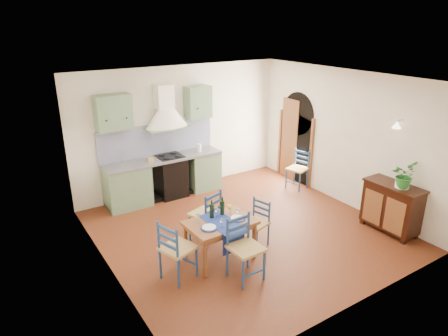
{
  "coord_description": "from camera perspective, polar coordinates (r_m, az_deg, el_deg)",
  "views": [
    {
      "loc": [
        -3.89,
        -5.32,
        3.73
      ],
      "look_at": [
        -0.27,
        0.3,
        1.21
      ],
      "focal_mm": 32.0,
      "sensor_mm": 36.0,
      "label": 1
    }
  ],
  "objects": [
    {
      "name": "floor",
      "position": [
        7.58,
        2.97,
        -8.91
      ],
      "size": [
        5.0,
        5.0,
        0.0
      ],
      "primitive_type": "plane",
      "color": "#4D2310",
      "rests_on": "ground"
    },
    {
      "name": "back_wall",
      "position": [
        8.77,
        -8.18,
        2.61
      ],
      "size": [
        5.0,
        0.96,
        2.8
      ],
      "color": "beige",
      "rests_on": "ground"
    },
    {
      "name": "right_wall",
      "position": [
        8.83,
        15.38,
        4.14
      ],
      "size": [
        0.26,
        5.0,
        2.8
      ],
      "color": "beige",
      "rests_on": "ground"
    },
    {
      "name": "left_wall",
      "position": [
        5.98,
        -16.69,
        -3.27
      ],
      "size": [
        0.04,
        5.0,
        2.8
      ],
      "primitive_type": "cube",
      "color": "beige",
      "rests_on": "ground"
    },
    {
      "name": "ceiling",
      "position": [
        6.66,
        3.42,
        12.59
      ],
      "size": [
        5.0,
        5.0,
        0.01
      ],
      "primitive_type": "cube",
      "color": "silver",
      "rests_on": "back_wall"
    },
    {
      "name": "dining_table",
      "position": [
        6.47,
        -0.48,
        -8.25
      ],
      "size": [
        1.1,
        0.83,
        1.0
      ],
      "color": "brown",
      "rests_on": "ground"
    },
    {
      "name": "chair_near",
      "position": [
        6.09,
        2.95,
        -11.31
      ],
      "size": [
        0.48,
        0.48,
        0.99
      ],
      "color": "navy",
      "rests_on": "ground"
    },
    {
      "name": "chair_far",
      "position": [
        7.03,
        -2.51,
        -6.72
      ],
      "size": [
        0.57,
        0.57,
        0.97
      ],
      "color": "navy",
      "rests_on": "ground"
    },
    {
      "name": "chair_left",
      "position": [
        6.1,
        -6.85,
        -11.48
      ],
      "size": [
        0.57,
        0.57,
        0.97
      ],
      "color": "navy",
      "rests_on": "ground"
    },
    {
      "name": "chair_right",
      "position": [
        6.95,
        4.63,
        -7.82
      ],
      "size": [
        0.48,
        0.48,
        0.83
      ],
      "color": "navy",
      "rests_on": "ground"
    },
    {
      "name": "chair_spare",
      "position": [
        9.39,
        10.55,
        -0.12
      ],
      "size": [
        0.52,
        0.52,
        0.89
      ],
      "color": "navy",
      "rests_on": "ground"
    },
    {
      "name": "sideboard",
      "position": [
        7.95,
        22.81,
        -5.01
      ],
      "size": [
        0.5,
        1.05,
        0.94
      ],
      "color": "black",
      "rests_on": "ground"
    },
    {
      "name": "potted_plant",
      "position": [
        7.62,
        24.29,
        -0.91
      ],
      "size": [
        0.53,
        0.5,
        0.47
      ],
      "primitive_type": "imported",
      "rotation": [
        0.0,
        0.0,
        0.38
      ],
      "color": "#27752B",
      "rests_on": "sideboard"
    }
  ]
}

